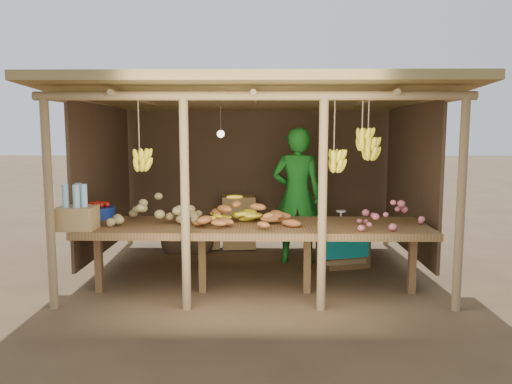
{
  "coord_description": "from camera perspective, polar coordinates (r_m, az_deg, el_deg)",
  "views": [
    {
      "loc": [
        0.11,
        -6.52,
        1.86
      ],
      "look_at": [
        0.0,
        0.0,
        1.05
      ],
      "focal_mm": 35.0,
      "sensor_mm": 36.0,
      "label": 1
    }
  ],
  "objects": [
    {
      "name": "ground",
      "position": [
        6.78,
        0.0,
        -8.84
      ],
      "size": [
        60.0,
        60.0,
        0.0
      ],
      "primitive_type": "plane",
      "color": "brown",
      "rests_on": "ground"
    },
    {
      "name": "tarp_crate",
      "position": [
        7.02,
        9.87,
        -5.67
      ],
      "size": [
        0.79,
        0.73,
        0.79
      ],
      "color": "brown",
      "rests_on": "ground"
    },
    {
      "name": "tomato_basin",
      "position": [
        6.35,
        -17.51,
        -2.11
      ],
      "size": [
        0.38,
        0.38,
        0.2
      ],
      "rotation": [
        0.0,
        0.0,
        -0.16
      ],
      "color": "navy",
      "rests_on": "counter"
    },
    {
      "name": "vendor",
      "position": [
        7.0,
        4.69,
        -0.41
      ],
      "size": [
        0.71,
        0.49,
        1.9
      ],
      "primitive_type": "imported",
      "rotation": [
        0.0,
        0.0,
        3.09
      ],
      "color": "#176A1B",
      "rests_on": "ground"
    },
    {
      "name": "sweet_potato_heap",
      "position": [
        5.57,
        -1.32,
        -2.01
      ],
      "size": [
        1.16,
        0.84,
        0.36
      ],
      "primitive_type": null,
      "rotation": [
        0.0,
        0.0,
        -0.21
      ],
      "color": "#A85C2B",
      "rests_on": "counter"
    },
    {
      "name": "counter",
      "position": [
        5.68,
        -0.16,
        -4.3
      ],
      "size": [
        3.9,
        1.05,
        0.8
      ],
      "color": "brown",
      "rests_on": "ground"
    },
    {
      "name": "potato_heap",
      "position": [
        5.81,
        -11.14,
        -1.74
      ],
      "size": [
        1.01,
        0.65,
        0.37
      ],
      "primitive_type": null,
      "rotation": [
        0.0,
        0.0,
        -0.06
      ],
      "color": "#9F8B52",
      "rests_on": "counter"
    },
    {
      "name": "burlap_sacks",
      "position": [
        7.72,
        -7.88,
        -5.02
      ],
      "size": [
        0.81,
        0.43,
        0.58
      ],
      "color": "#4B3523",
      "rests_on": "ground"
    },
    {
      "name": "carton_stack",
      "position": [
        7.89,
        -3.34,
        -3.88
      ],
      "size": [
        1.11,
        0.46,
        0.82
      ],
      "color": "#9E7B46",
      "rests_on": "ground"
    },
    {
      "name": "onion_heap",
      "position": [
        5.63,
        15.3,
        -2.2
      ],
      "size": [
        0.82,
        0.55,
        0.35
      ],
      "primitive_type": null,
      "rotation": [
        0.0,
        0.0,
        0.13
      ],
      "color": "#B0555E",
      "rests_on": "counter"
    },
    {
      "name": "bottle_box",
      "position": [
        5.68,
        -19.78,
        -2.16
      ],
      "size": [
        0.4,
        0.31,
        0.5
      ],
      "color": "#9E7B46",
      "rests_on": "counter"
    },
    {
      "name": "banana_pile",
      "position": [
        5.8,
        -2.17,
        -1.72
      ],
      "size": [
        0.71,
        0.56,
        0.35
      ],
      "primitive_type": null,
      "rotation": [
        0.0,
        0.0,
        -0.34
      ],
      "color": "yellow",
      "rests_on": "counter"
    },
    {
      "name": "stall_structure",
      "position": [
        6.46,
        -0.02,
        7.54
      ],
      "size": [
        4.7,
        3.5,
        2.43
      ],
      "color": "#91734B",
      "rests_on": "ground"
    }
  ]
}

